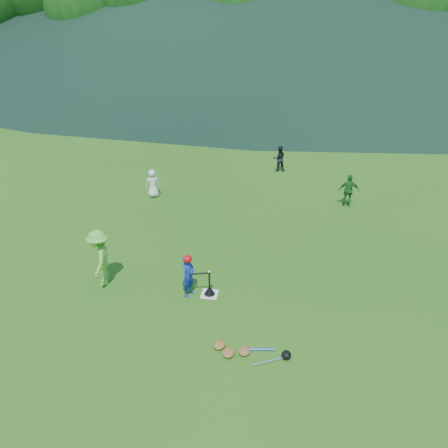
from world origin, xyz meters
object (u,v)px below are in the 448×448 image
(batting_tee, at_px, (210,290))
(equipment_pile, at_px, (244,351))
(home_plate, at_px, (210,294))
(fielder_b, at_px, (279,159))
(fielder_a, at_px, (153,183))
(adult_coach, at_px, (100,258))
(batter_child, at_px, (188,276))
(fielder_c, at_px, (349,191))

(batting_tee, xyz_separation_m, equipment_pile, (1.20, -2.07, -0.06))
(home_plate, xyz_separation_m, fielder_b, (1.39, 10.13, 0.59))
(fielder_a, distance_m, equipment_pile, 9.56)
(adult_coach, distance_m, fielder_b, 11.02)
(adult_coach, xyz_separation_m, batting_tee, (3.07, -0.05, -0.71))
(batter_child, xyz_separation_m, batting_tee, (0.55, 0.09, -0.48))
(fielder_a, xyz_separation_m, fielder_b, (4.91, 3.89, 0.02))
(adult_coach, relative_size, fielder_c, 1.28)
(fielder_b, xyz_separation_m, fielder_c, (2.82, -3.60, 0.05))
(adult_coach, distance_m, fielder_a, 6.20)
(fielder_a, relative_size, equipment_pile, 0.64)
(home_plate, relative_size, equipment_pile, 0.25)
(fielder_a, relative_size, batting_tee, 1.70)
(fielder_b, height_order, batting_tee, fielder_b)
(home_plate, distance_m, equipment_pile, 2.39)
(batter_child, height_order, adult_coach, adult_coach)
(adult_coach, xyz_separation_m, fielder_a, (-0.45, 6.18, -0.26))
(home_plate, xyz_separation_m, adult_coach, (-3.07, 0.05, 0.83))
(fielder_b, bearing_deg, fielder_c, 115.97)
(batter_child, distance_m, fielder_b, 10.40)
(home_plate, xyz_separation_m, fielder_a, (-3.52, 6.23, 0.57))
(fielder_c, xyz_separation_m, equipment_pile, (-3.02, -8.60, -0.59))
(batter_child, distance_m, fielder_c, 8.16)
(home_plate, relative_size, adult_coach, 0.27)
(batter_child, distance_m, batting_tee, 0.74)
(fielder_c, relative_size, batting_tee, 1.92)
(fielder_a, xyz_separation_m, batting_tee, (3.52, -6.23, -0.45))
(adult_coach, height_order, fielder_a, adult_coach)
(adult_coach, bearing_deg, fielder_b, 142.14)
(home_plate, xyz_separation_m, batter_child, (-0.55, -0.09, 0.60))
(fielder_b, bearing_deg, adult_coach, 53.92)
(fielder_b, distance_m, batting_tee, 10.23)
(fielder_a, bearing_deg, fielder_b, -161.04)
(batting_tee, height_order, equipment_pile, batting_tee)
(fielder_c, bearing_deg, batter_child, 52.69)
(equipment_pile, bearing_deg, fielder_a, 119.58)
(batter_child, xyz_separation_m, equipment_pile, (1.75, -1.98, -0.54))
(home_plate, relative_size, fielder_a, 0.39)
(fielder_c, height_order, equipment_pile, fielder_c)
(batting_tee, relative_size, equipment_pile, 0.38)
(fielder_a, height_order, fielder_c, fielder_c)
(equipment_pile, bearing_deg, fielder_b, 89.07)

